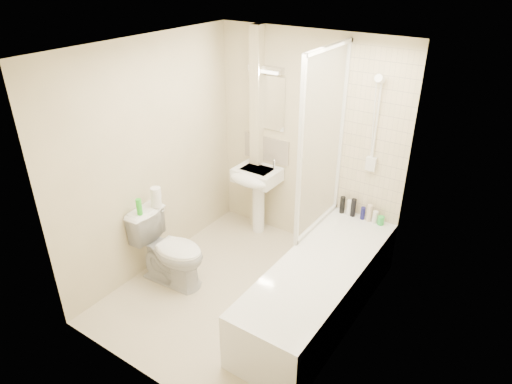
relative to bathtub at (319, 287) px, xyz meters
The scene contains 26 objects.
floor 0.83m from the bathtub, 165.07° to the right, with size 2.50×2.50×0.00m, color beige.
wall_back 1.58m from the bathtub, 125.54° to the left, with size 2.20×0.02×2.40m, color beige.
wall_left 2.07m from the bathtub, behind, with size 0.02×2.50×2.40m, color beige.
wall_right 1.00m from the bathtub, 29.74° to the right, with size 0.02×2.50×2.40m, color beige.
ceiling 2.25m from the bathtub, 165.07° to the right, with size 2.20×2.50×0.02m, color white.
tile_back 1.54m from the bathtub, 90.00° to the left, with size 0.70×0.01×1.75m, color beige.
tile_right 1.19m from the bathtub, ahead, with size 0.01×2.10×1.75m, color beige.
pipe_boxing 1.92m from the bathtub, 144.15° to the left, with size 0.12×0.12×2.40m, color beige.
splashback 1.80m from the bathtub, 140.69° to the left, with size 0.60×0.01×0.30m, color beige.
mirror 2.09m from the bathtub, 140.74° to the left, with size 0.46×0.01×0.60m, color white.
strip_light 2.32m from the bathtub, 141.37° to the left, with size 0.42×0.07×0.07m, color silver.
bathtub is the anchor object (origin of this frame).
shower_screen 1.35m from the bathtub, 120.33° to the left, with size 0.04×0.92×1.80m.
shower_fixture 1.60m from the bathtub, 90.10° to the left, with size 0.10×0.16×0.99m.
pedestal_sink 1.56m from the bathtub, 147.36° to the left, with size 0.50×0.47×0.96m.
bottle_black_a 1.05m from the bathtub, 103.98° to the left, with size 0.06×0.06×0.19m, color black.
bottle_white_a 1.03m from the bathtub, 99.46° to the left, with size 0.05×0.05×0.17m, color white.
bottle_black_b 1.03m from the bathtub, 96.73° to the left, with size 0.05×0.05×0.20m, color black.
bottle_blue 1.02m from the bathtub, 90.19° to the left, with size 0.05×0.05×0.14m, color #141458.
bottle_cream 1.03m from the bathtub, 86.09° to the left, with size 0.05×0.05×0.19m, color beige.
bottle_white_b 1.02m from the bathtub, 82.21° to the left, with size 0.05×0.05×0.13m, color silver.
bottle_green 1.03m from the bathtub, 78.43° to the left, with size 0.07×0.07×0.09m, color green.
toilet 1.53m from the bathtub, 163.90° to the right, with size 0.78×0.48×0.77m, color white.
toilet_roll_lower 1.81m from the bathtub, 169.00° to the right, with size 0.11×0.11×0.10m, color white.
toilet_roll_upper 1.84m from the bathtub, 168.87° to the right, with size 0.10×0.10×0.11m, color white.
green_bottle 1.89m from the bathtub, 162.51° to the right, with size 0.06×0.06×0.17m, color green.
Camera 1 is at (2.13, -2.89, 3.04)m, focal length 32.00 mm.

